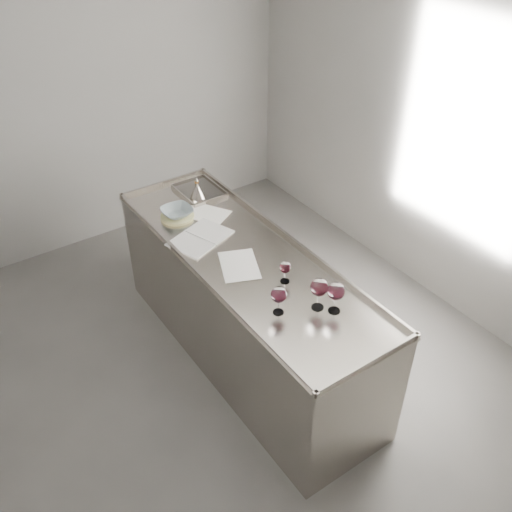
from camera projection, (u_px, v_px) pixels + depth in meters
room_shell at (199, 246)px, 3.13m from camera, size 4.54×5.04×2.84m
counter at (246, 308)px, 4.11m from camera, size 0.77×2.42×0.97m
wine_glass_left at (279, 295)px, 3.30m from camera, size 0.10×0.10×0.19m
wine_glass_middle at (336, 292)px, 3.30m from camera, size 0.11×0.11×0.21m
wine_glass_right at (319, 288)px, 3.33m from camera, size 0.11×0.11×0.21m
wine_glass_small at (285, 268)px, 3.55m from camera, size 0.07×0.07×0.15m
notebook at (200, 238)px, 3.99m from camera, size 0.49×0.41×0.02m
loose_paper_top at (206, 213)px, 4.26m from camera, size 0.36×0.39×0.00m
loose_paper_under at (239, 265)px, 3.74m from camera, size 0.35×0.40×0.00m
trivet at (177, 216)px, 4.21m from camera, size 0.27×0.27×0.02m
ceramic_bowl at (177, 212)px, 4.19m from camera, size 0.23×0.23×0.06m
wine_funnel at (197, 193)px, 4.39m from camera, size 0.14×0.14×0.20m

